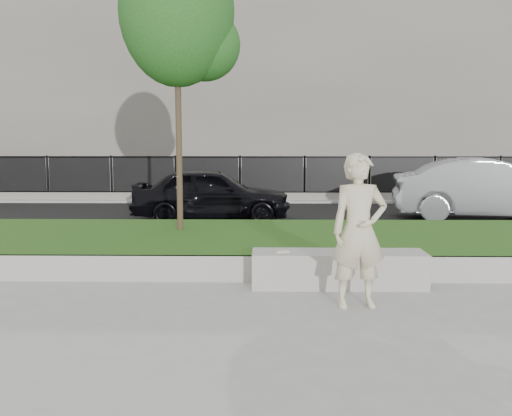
{
  "coord_description": "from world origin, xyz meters",
  "views": [
    {
      "loc": [
        0.27,
        -7.39,
        2.13
      ],
      "look_at": [
        0.13,
        1.2,
        1.11
      ],
      "focal_mm": 40.0,
      "sensor_mm": 36.0,
      "label": 1
    }
  ],
  "objects_px": {
    "man": "(359,231)",
    "car_dark": "(212,194)",
    "stone_bench": "(338,269)",
    "young_tree": "(182,17)",
    "book": "(282,251)",
    "car_silver": "(490,190)"
  },
  "relations": [
    {
      "from": "man",
      "to": "young_tree",
      "type": "distance_m",
      "value": 5.9
    },
    {
      "from": "man",
      "to": "young_tree",
      "type": "relative_size",
      "value": 0.36
    },
    {
      "from": "book",
      "to": "car_silver",
      "type": "bearing_deg",
      "value": 29.8
    },
    {
      "from": "stone_bench",
      "to": "car_dark",
      "type": "xyz_separation_m",
      "value": [
        -2.48,
        6.58,
        0.48
      ]
    },
    {
      "from": "book",
      "to": "car_dark",
      "type": "xyz_separation_m",
      "value": [
        -1.64,
        6.62,
        0.21
      ]
    },
    {
      "from": "car_dark",
      "to": "car_silver",
      "type": "distance_m",
      "value": 7.29
    },
    {
      "from": "man",
      "to": "car_dark",
      "type": "distance_m",
      "value": 8.05
    },
    {
      "from": "stone_bench",
      "to": "man",
      "type": "xyz_separation_m",
      "value": [
        0.12,
        -1.03,
        0.73
      ]
    },
    {
      "from": "stone_bench",
      "to": "book",
      "type": "xyz_separation_m",
      "value": [
        -0.83,
        -0.04,
        0.27
      ]
    },
    {
      "from": "car_dark",
      "to": "young_tree",
      "type": "bearing_deg",
      "value": 176.66
    },
    {
      "from": "book",
      "to": "young_tree",
      "type": "xyz_separation_m",
      "value": [
        -1.83,
        2.91,
        3.91
      ]
    },
    {
      "from": "stone_bench",
      "to": "book",
      "type": "distance_m",
      "value": 0.88
    },
    {
      "from": "stone_bench",
      "to": "car_silver",
      "type": "xyz_separation_m",
      "value": [
        4.81,
        6.74,
        0.59
      ]
    },
    {
      "from": "young_tree",
      "to": "car_dark",
      "type": "height_order",
      "value": "young_tree"
    },
    {
      "from": "car_dark",
      "to": "stone_bench",
      "type": "bearing_deg",
      "value": -159.91
    },
    {
      "from": "stone_bench",
      "to": "car_dark",
      "type": "distance_m",
      "value": 7.05
    },
    {
      "from": "stone_bench",
      "to": "book",
      "type": "relative_size",
      "value": 12.58
    },
    {
      "from": "stone_bench",
      "to": "car_silver",
      "type": "bearing_deg",
      "value": 54.49
    },
    {
      "from": "car_dark",
      "to": "car_silver",
      "type": "height_order",
      "value": "car_silver"
    },
    {
      "from": "book",
      "to": "stone_bench",
      "type": "bearing_deg",
      "value": -17.61
    },
    {
      "from": "book",
      "to": "car_silver",
      "type": "height_order",
      "value": "car_silver"
    },
    {
      "from": "man",
      "to": "car_silver",
      "type": "xyz_separation_m",
      "value": [
        4.69,
        7.77,
        -0.13
      ]
    }
  ]
}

